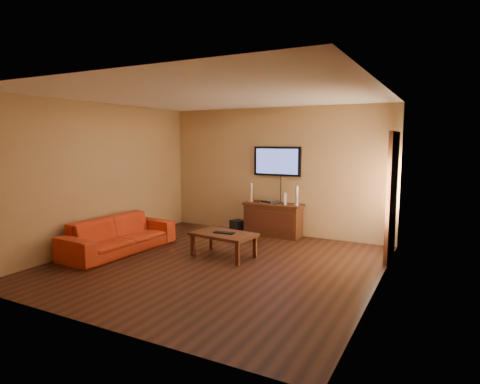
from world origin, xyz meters
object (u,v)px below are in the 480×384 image
Objects in this scene: av_receiver at (269,201)px; media_console at (273,219)px; game_console at (285,199)px; bottle at (229,232)px; television at (277,161)px; sofa at (119,229)px; keyboard at (224,233)px; coffee_table at (224,236)px; speaker_right at (297,196)px; subwoofer at (237,226)px; speaker_left at (251,193)px.

media_console is at bearing 11.06° from av_receiver.
av_receiver is at bearing 157.17° from game_console.
television is at bearing 38.83° from bottle.
game_console reaches higher than sofa.
television reaches higher than keyboard.
coffee_table is 3.11× the size of keyboard.
bottle is (-1.34, -0.45, -0.79)m from speaker_right.
game_console is at bearing 77.58° from keyboard.
speaker_right is (0.52, -0.01, 0.53)m from media_console.
media_console is at bearing 85.52° from coffee_table.
television is 1.82m from bottle.
subwoofer is (-0.85, -0.02, -0.22)m from media_console.
television is (0.00, 0.20, 1.22)m from media_console.
speaker_left reaches higher than game_console.
keyboard reaches higher than bottle.
keyboard is at bearing -63.46° from bottle.
sofa is at bearing -109.41° from av_receiver.
speaker_right reaches higher than keyboard.
media_console reaches higher than coffee_table.
subwoofer is 2.00m from keyboard.
game_console is at bearing 14.64° from av_receiver.
television is 3.21× the size of av_receiver.
coffee_table is at bearing -122.10° from game_console.
coffee_table is 2.84× the size of speaker_left.
sofa is 8.39× the size of subwoofer.
game_console is 1.92m from keyboard.
speaker_left is at bearing -27.72° from sofa.
keyboard is at bearing -69.42° from sofa.
keyboard is (-0.03, -1.86, -0.30)m from av_receiver.
coffee_table is 1.93m from sofa.
subwoofer is at bearing -176.87° from speaker_left.
sofa is 5.37× the size of speaker_right.
coffee_table is 1.89m from av_receiver.
sofa reaches higher than subwoofer.
speaker_left is 0.82m from subwoofer.
coffee_table is at bearing -63.87° from bottle.
av_receiver is 0.88× the size of keyboard.
subwoofer is at bearing 111.07° from coffee_table.
speaker_left is 1.95m from keyboard.
media_console is 0.74m from speaker_right.
subwoofer is at bearing -179.63° from speaker_right.
media_console is at bearing 179.08° from speaker_right.
keyboard is (-0.41, -1.84, -0.38)m from game_console.
av_receiver is (1.90, 2.44, 0.31)m from sofa.
speaker_left is 0.96m from bottle.
av_receiver reaches higher than subwoofer.
speaker_right is at bearing 24.27° from subwoofer.
sofa reaches higher than keyboard.
television is at bearing 38.19° from subwoofer.
av_receiver is 1.36× the size of game_console.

